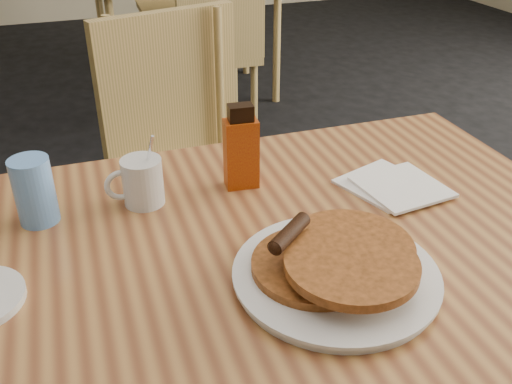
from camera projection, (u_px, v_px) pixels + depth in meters
main_table at (261, 265)px, 0.98m from camera, size 1.29×0.88×0.75m
chair_main_far at (180, 153)px, 1.67m from camera, size 0.53×0.54×0.96m
chair_neighbor_near at (216, 38)px, 2.81m from camera, size 0.43×0.43×0.93m
pancake_plate at (336, 268)px, 0.87m from camera, size 0.32×0.32×0.09m
coffee_mug at (141, 181)px, 1.06m from camera, size 0.11×0.08×0.14m
syrup_bottle at (241, 150)px, 1.10m from camera, size 0.07×0.05×0.17m
napkin_stack at (393, 186)px, 1.13m from camera, size 0.20×0.21×0.01m
blue_tumbler at (34, 191)px, 1.00m from camera, size 0.08×0.08×0.12m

